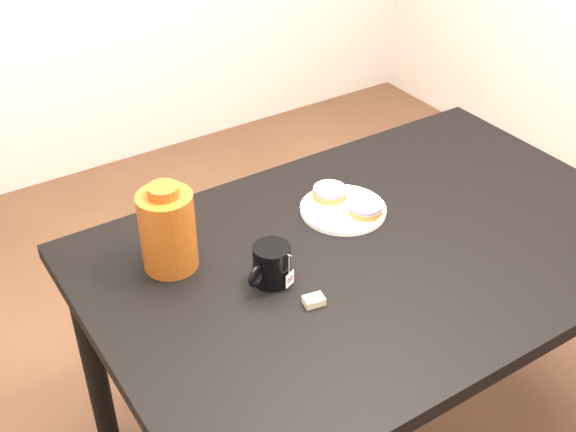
{
  "coord_description": "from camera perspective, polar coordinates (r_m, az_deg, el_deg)",
  "views": [
    {
      "loc": [
        -0.95,
        -1.06,
        1.81
      ],
      "look_at": [
        -0.17,
        0.15,
        0.81
      ],
      "focal_mm": 45.0,
      "sensor_mm": 36.0,
      "label": 1
    }
  ],
  "objects": [
    {
      "name": "teabag_pouch",
      "position": [
        1.59,
        2.05,
        -6.7
      ],
      "size": [
        0.05,
        0.04,
        0.02
      ],
      "primitive_type": "cube",
      "rotation": [
        0.0,
        0.0,
        -0.18
      ],
      "color": "#C6B793",
      "rests_on": "table"
    },
    {
      "name": "plate",
      "position": [
        1.87,
        4.38,
        0.58
      ],
      "size": [
        0.22,
        0.22,
        0.02
      ],
      "color": "white",
      "rests_on": "table"
    },
    {
      "name": "bagel_back",
      "position": [
        1.91,
        3.31,
        1.88
      ],
      "size": [
        0.1,
        0.1,
        0.03
      ],
      "color": "brown",
      "rests_on": "plate"
    },
    {
      "name": "mug",
      "position": [
        1.62,
        -1.34,
        -3.84
      ],
      "size": [
        0.14,
        0.11,
        0.1
      ],
      "rotation": [
        0.0,
        0.0,
        0.41
      ],
      "color": "black",
      "rests_on": "table"
    },
    {
      "name": "table",
      "position": [
        1.82,
        6.97,
        -4.34
      ],
      "size": [
        1.4,
        0.9,
        0.75
      ],
      "color": "black",
      "rests_on": "ground_plane"
    },
    {
      "name": "bagel_front",
      "position": [
        1.85,
        6.14,
        0.57
      ],
      "size": [
        0.12,
        0.12,
        0.03
      ],
      "color": "brown",
      "rests_on": "plate"
    },
    {
      "name": "bagel_package",
      "position": [
        1.66,
        -9.48,
        -1.08
      ],
      "size": [
        0.16,
        0.16,
        0.22
      ],
      "rotation": [
        0.0,
        0.0,
        0.27
      ],
      "color": "#6A2D0D",
      "rests_on": "table"
    }
  ]
}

